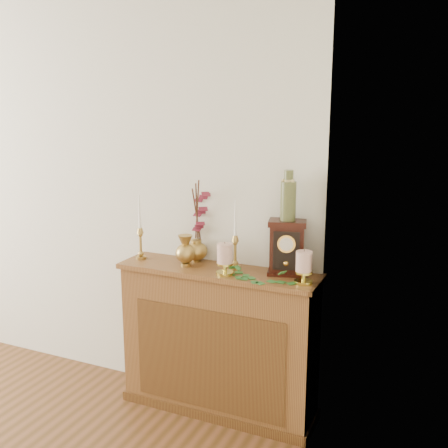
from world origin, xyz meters
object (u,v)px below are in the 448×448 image
at_px(bud_vase, 185,251).
at_px(ginger_jar, 200,224).
at_px(mantel_clock, 287,248).
at_px(candlestick_left, 140,238).
at_px(candlestick_center, 235,247).
at_px(ceramic_vase, 288,198).

bearing_deg(bud_vase, ginger_jar, 82.93).
relative_size(ginger_jar, mantel_clock, 1.64).
height_order(candlestick_left, ginger_jar, ginger_jar).
height_order(candlestick_center, bud_vase, candlestick_center).
bearing_deg(candlestick_left, ginger_jar, 20.16).
bearing_deg(mantel_clock, candlestick_left, 170.56).
distance_m(candlestick_center, bud_vase, 0.31).
relative_size(candlestick_center, ceramic_vase, 1.46).
bearing_deg(ginger_jar, candlestick_left, -159.84).
distance_m(bud_vase, ceramic_vase, 0.71).
bearing_deg(ginger_jar, ceramic_vase, -4.80).
distance_m(candlestick_center, ceramic_vase, 0.44).
bearing_deg(mantel_clock, candlestick_center, 171.26).
relative_size(candlestick_left, candlestick_center, 0.99).
height_order(bud_vase, ginger_jar, ginger_jar).
bearing_deg(candlestick_center, candlestick_left, -175.51).
bearing_deg(candlestick_left, candlestick_center, 4.49).
relative_size(ginger_jar, ceramic_vase, 1.83).
distance_m(bud_vase, ginger_jar, 0.21).
height_order(candlestick_left, candlestick_center, candlestick_center).
bearing_deg(ginger_jar, candlestick_center, -16.63).
xyz_separation_m(candlestick_left, ceramic_vase, (0.94, 0.08, 0.31)).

